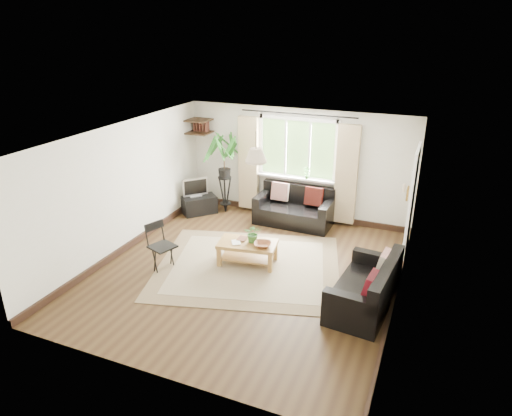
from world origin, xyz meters
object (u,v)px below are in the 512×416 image
at_px(tv_stand, 199,205).
at_px(folding_chair, 162,247).
at_px(coffee_table, 248,253).
at_px(palm_stand, 225,174).
at_px(sofa_right, 364,285).
at_px(sofa_back, 294,207).

relative_size(tv_stand, folding_chair, 0.89).
height_order(tv_stand, folding_chair, folding_chair).
bearing_deg(coffee_table, palm_stand, 125.13).
xyz_separation_m(sofa_right, folding_chair, (-3.45, -0.19, 0.05)).
distance_m(sofa_back, tv_stand, 2.19).
height_order(sofa_back, sofa_right, sofa_back).
bearing_deg(folding_chair, palm_stand, 23.47).
bearing_deg(palm_stand, tv_stand, -148.24).
relative_size(sofa_right, palm_stand, 0.87).
distance_m(tv_stand, palm_stand, 0.92).
xyz_separation_m(palm_stand, folding_chair, (0.16, -2.80, -0.48)).
height_order(palm_stand, folding_chair, palm_stand).
xyz_separation_m(sofa_back, tv_stand, (-2.17, -0.26, -0.18)).
distance_m(sofa_right, palm_stand, 4.49).
bearing_deg(coffee_table, folding_chair, -150.15).
bearing_deg(sofa_right, coffee_table, -98.38).
relative_size(coffee_table, tv_stand, 1.38).
relative_size(sofa_right, tv_stand, 2.12).
bearing_deg(palm_stand, coffee_table, -54.87).
bearing_deg(sofa_right, tv_stand, -113.33).
bearing_deg(folding_chair, sofa_right, -66.70).
relative_size(tv_stand, palm_stand, 0.41).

